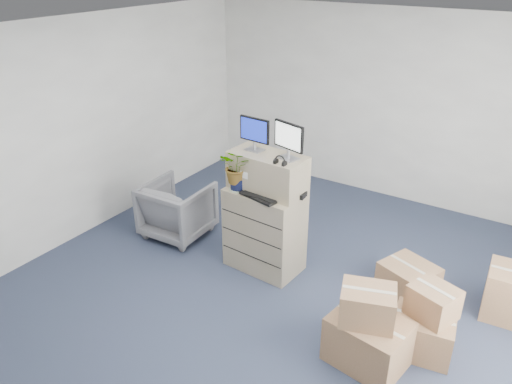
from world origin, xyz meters
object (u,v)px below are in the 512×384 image
potted_plant (238,171)px  office_chair (177,207)px  water_bottle (274,179)px  filing_cabinet_lower (265,230)px  monitor_left (254,132)px  keyboard (260,197)px  monitor_right (289,139)px

potted_plant → office_chair: potted_plant is taller
water_bottle → potted_plant: bearing=-148.6°
filing_cabinet_lower → office_chair: bearing=-177.3°
filing_cabinet_lower → office_chair: size_ratio=1.24×
monitor_left → office_chair: (-1.19, -0.04, -1.25)m
monitor_left → water_bottle: (0.26, 0.02, -0.51)m
water_bottle → potted_plant: 0.43m
filing_cabinet_lower → water_bottle: bearing=53.4°
keyboard → office_chair: (-1.42, 0.19, -0.62)m
filing_cabinet_lower → keyboard: (0.04, -0.17, 0.52)m
office_chair → keyboard: bearing=169.8°
filing_cabinet_lower → monitor_right: monitor_right is taller
filing_cabinet_lower → office_chair: 1.38m
keyboard → potted_plant: 0.39m
keyboard → office_chair: keyboard is taller
monitor_left → monitor_right: 0.44m
office_chair → water_bottle: bearing=179.9°
monitor_left → keyboard: size_ratio=0.82×
monitor_left → office_chair: bearing=-173.6°
keyboard → filing_cabinet_lower: bearing=115.0°
water_bottle → office_chair: bearing=-177.7°
water_bottle → monitor_right: bearing=-9.5°
filing_cabinet_lower → potted_plant: potted_plant is taller
keyboard → office_chair: 1.56m
monitor_left → potted_plant: bearing=-111.3°
filing_cabinet_lower → monitor_left: bearing=163.1°
monitor_left → monitor_right: size_ratio=0.96×
water_bottle → keyboard: bearing=-97.3°
monitor_left → keyboard: (0.23, -0.24, -0.63)m
water_bottle → filing_cabinet_lower: bearing=-130.4°
water_bottle → potted_plant: potted_plant is taller
keyboard → potted_plant: potted_plant is taller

